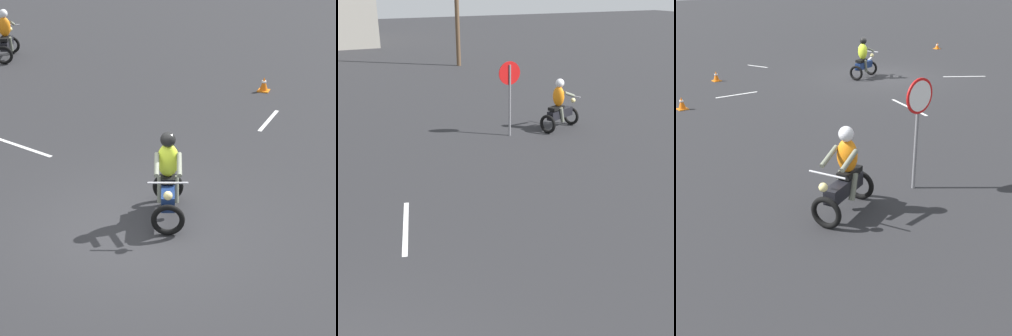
# 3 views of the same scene
# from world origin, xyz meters

# --- Properties ---
(ground_plane) EXTENTS (120.00, 120.00, 0.00)m
(ground_plane) POSITION_xyz_m (0.00, 0.00, 0.00)
(ground_plane) COLOR #28282B
(motorcycle_rider_foreground) EXTENTS (1.55, 1.07, 1.66)m
(motorcycle_rider_foreground) POSITION_xyz_m (0.62, -0.31, 0.73)
(motorcycle_rider_foreground) COLOR black
(motorcycle_rider_foreground) RESTS_ON ground
(motorcycle_rider_background) EXTENTS (1.54, 1.11, 1.66)m
(motorcycle_rider_background) POSITION_xyz_m (8.73, 8.45, 0.73)
(motorcycle_rider_background) COLOR black
(motorcycle_rider_background) RESTS_ON ground
(traffic_cone_mid_center) EXTENTS (0.32, 0.32, 0.41)m
(traffic_cone_mid_center) POSITION_xyz_m (8.43, -0.31, 0.20)
(traffic_cone_mid_center) COLOR orange
(traffic_cone_mid_center) RESTS_ON ground
(lane_stripe_e) EXTENTS (1.60, 0.20, 0.01)m
(lane_stripe_e) POSITION_xyz_m (6.15, -0.97, 0.00)
(lane_stripe_e) COLOR silver
(lane_stripe_e) RESTS_ON ground
(lane_stripe_n) EXTENTS (0.68, 2.14, 0.01)m
(lane_stripe_n) POSITION_xyz_m (2.51, 4.14, 0.00)
(lane_stripe_n) COLOR silver
(lane_stripe_n) RESTS_ON ground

